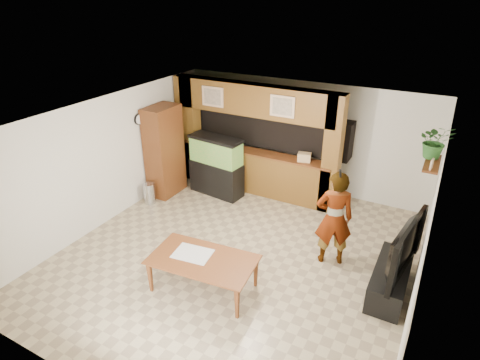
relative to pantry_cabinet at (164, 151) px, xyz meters
The scene contains 20 objects.
floor 3.23m from the pantry_cabinet, 27.94° to the right, with size 6.50×6.50×0.00m, color tan.
ceiling 3.42m from the pantry_cabinet, 27.94° to the right, with size 6.50×6.50×0.00m, color white.
wall_back 3.26m from the pantry_cabinet, 33.95° to the left, with size 6.00×6.00×0.00m, color silver.
wall_left 1.48m from the pantry_cabinet, 101.83° to the right, with size 6.50×6.50×0.00m, color silver.
wall_right 5.88m from the pantry_cabinet, 14.10° to the right, with size 6.50×6.50×0.00m, color silver.
partition 2.14m from the pantry_cabinet, 34.51° to the left, with size 4.20×0.99×2.60m.
wall_clock 0.99m from the pantry_cabinet, 121.57° to the right, with size 0.05×0.25×0.25m.
wall_shelf 5.61m from the pantry_cabinet, ahead, with size 0.25×0.90×0.04m, color brown.
pantry_cabinet is the anchor object (origin of this frame).
trash_can 1.03m from the pantry_cabinet, 91.54° to the right, with size 0.26×0.26×0.49m, color #B2B2B7.
aquarium 1.26m from the pantry_cabinet, 25.50° to the left, with size 1.28×0.48×1.42m.
tv_stand 5.53m from the pantry_cabinet, 11.73° to the right, with size 0.52×1.41×0.47m, color black.
television 5.47m from the pantry_cabinet, 11.73° to the right, with size 1.50×0.20×0.87m, color black.
photo_frame 5.60m from the pantry_cabinet, ahead, with size 0.03×0.14×0.18m, color tan.
potted_plant 5.65m from the pantry_cabinet, ahead, with size 0.57×0.49×0.63m, color #295E25.
person 4.33m from the pantry_cabinet, 10.32° to the right, with size 0.65×0.43×1.78m, color tan.
microphone 4.47m from the pantry_cabinet, 12.25° to the right, with size 0.04×0.04×0.17m, color black.
dining_table 3.74m from the pantry_cabinet, 43.43° to the right, with size 1.69×0.94×0.60m, color brown.
newspaper_a 3.49m from the pantry_cabinet, 45.09° to the right, with size 0.61×0.44×0.01m, color silver.
counter_box 3.21m from the pantry_cabinet, 18.51° to the left, with size 0.28×0.19×0.19m, color tan.
Camera 1 is at (2.94, -5.33, 4.51)m, focal length 30.00 mm.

